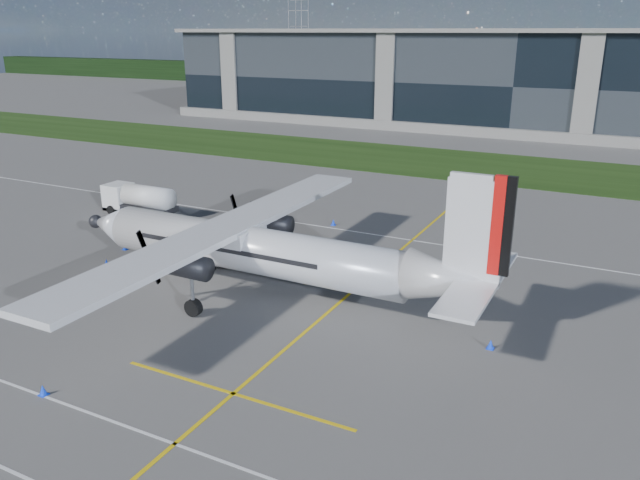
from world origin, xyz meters
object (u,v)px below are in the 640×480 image
turboprop_aircraft (265,226)px  safety_cone_nose_port (107,263)px  fuel_tanker_truck (135,199)px  pylon_west (299,31)px  safety_cone_tail (491,344)px  safety_cone_portwing (43,390)px  safety_cone_nose_stbd (125,246)px  ground_crew_person (169,249)px  baggage_tug (208,252)px  safety_cone_stbdwing (333,222)px

turboprop_aircraft → safety_cone_nose_port: bearing=-175.7°
fuel_tanker_truck → turboprop_aircraft: bearing=-26.4°
pylon_west → safety_cone_tail: (92.25, -146.60, -14.75)m
turboprop_aircraft → safety_cone_portwing: size_ratio=58.70×
safety_cone_nose_port → safety_cone_portwing: size_ratio=1.00×
safety_cone_nose_stbd → safety_cone_nose_port: same height
safety_cone_tail → turboprop_aircraft: bearing=177.0°
safety_cone_nose_stbd → ground_crew_person: bearing=-5.2°
safety_cone_nose_port → safety_cone_tail: size_ratio=1.00×
safety_cone_tail → safety_cone_portwing: (-16.69, -13.32, 0.00)m
fuel_tanker_truck → safety_cone_nose_stbd: (5.82, -7.47, -1.11)m
safety_cone_nose_port → ground_crew_person: bearing=40.6°
safety_cone_nose_port → baggage_tug: bearing=29.3°
turboprop_aircraft → baggage_tug: size_ratio=9.37×
turboprop_aircraft → safety_cone_stbdwing: (-2.65, 14.65, -4.15)m
pylon_west → safety_cone_tail: 173.84m
safety_cone_stbdwing → safety_cone_nose_port: bearing=-121.9°
ground_crew_person → safety_cone_tail: size_ratio=3.67×
safety_cone_stbdwing → safety_cone_nose_port: size_ratio=1.00×
baggage_tug → pylon_west: bearing=116.7°
pylon_west → safety_cone_portwing: pylon_west is taller
ground_crew_person → safety_cone_portwing: size_ratio=3.67×
turboprop_aircraft → pylon_west: bearing=118.3°
pylon_west → safety_cone_nose_stbd: size_ratio=60.00×
baggage_tug → ground_crew_person: 2.94m
safety_cone_portwing → safety_cone_tail: bearing=38.6°
safety_cone_stbdwing → safety_cone_tail: (16.38, -15.38, 0.00)m
safety_cone_stbdwing → safety_cone_tail: same height
safety_cone_tail → safety_cone_stbdwing: bearing=136.8°
pylon_west → safety_cone_nose_stbd: bearing=-65.7°
safety_cone_portwing → baggage_tug: bearing=101.4°
turboprop_aircraft → ground_crew_person: turboprop_aircraft is taller
safety_cone_stbdwing → safety_cone_tail: bearing=-43.2°
ground_crew_person → safety_cone_nose_stbd: 4.57m
safety_cone_nose_stbd → baggage_tug: bearing=2.1°
turboprop_aircraft → safety_cone_nose_port: turboprop_aircraft is taller
turboprop_aircraft → safety_cone_tail: turboprop_aircraft is taller
pylon_west → safety_cone_nose_port: 161.71m
fuel_tanker_truck → safety_cone_portwing: (16.51, -23.72, -1.11)m
turboprop_aircraft → safety_cone_tail: 14.36m
fuel_tanker_truck → safety_cone_portwing: 28.92m
safety_cone_nose_port → safety_cone_portwing: (9.39, -13.12, 0.00)m
pylon_west → turboprop_aircraft: (78.52, -145.87, -10.60)m
safety_cone_nose_stbd → fuel_tanker_truck: bearing=127.9°
pylon_west → ground_crew_person: 160.53m
fuel_tanker_truck → safety_cone_tail: bearing=-17.4°
pylon_west → baggage_tug: bearing=-63.3°
fuel_tanker_truck → ground_crew_person: size_ratio=3.94×
baggage_tug → ground_crew_person: baggage_tug is taller
baggage_tug → safety_cone_nose_stbd: baggage_tug is taller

